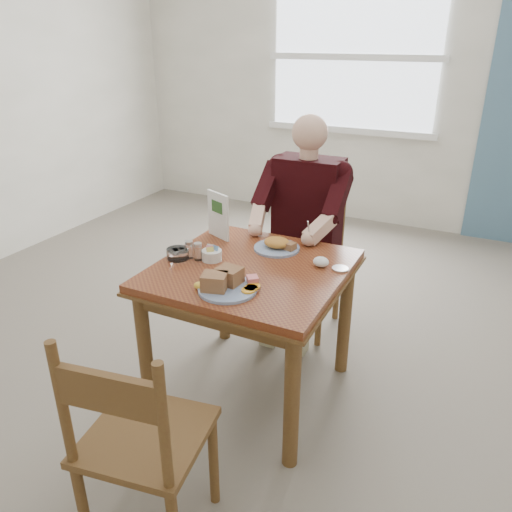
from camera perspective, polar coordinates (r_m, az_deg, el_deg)
The scene contains 16 objects.
floor at distance 2.86m, azimuth -0.50°, elevation -14.90°, with size 6.00×6.00×0.00m, color slate.
wall_back at distance 5.10m, azimuth 15.58°, elevation 18.74°, with size 5.50×5.50×0.00m, color white.
lemon_wedge at distance 2.25m, azimuth -6.39°, elevation -3.42°, with size 0.06×0.04×0.03m, color yellow.
napkin at distance 2.47m, azimuth 7.44°, elevation -0.66°, with size 0.08×0.06×0.05m, color white.
metal_dish at distance 2.46m, azimuth 9.59°, elevation -1.44°, with size 0.08×0.08×0.01m, color silver.
window at distance 5.15m, azimuth 11.11°, elevation 21.41°, with size 1.72×0.04×1.42m.
table at distance 2.51m, azimuth -0.55°, elevation -3.48°, with size 0.92×0.92×0.75m.
chair_far at distance 3.24m, azimuth 5.79°, elevation -0.13°, with size 0.42×0.42×0.95m.
chair_near at distance 1.92m, azimuth -13.14°, elevation -20.03°, with size 0.48×0.48×0.95m.
diner at distance 3.04m, azimuth 5.45°, elevation 4.97°, with size 0.53×0.56×1.39m.
near_plate at distance 2.23m, azimuth -3.45°, elevation -3.10°, with size 0.30×0.30×0.09m.
far_plate at distance 2.65m, azimuth 2.51°, elevation 1.25°, with size 0.29×0.29×0.07m.
caddy at distance 2.53m, azimuth -5.07°, elevation 0.12°, with size 0.11×0.11×0.08m.
shakers at distance 2.54m, azimuth -7.14°, elevation 0.65°, with size 0.10×0.05×0.09m.
creamer at distance 2.57m, azimuth -8.93°, elevation 0.28°, with size 0.14×0.14×0.05m.
menu at distance 2.78m, azimuth -4.35°, elevation 4.69°, with size 0.17×0.08×0.26m.
Camera 1 is at (1.00, -1.99, 1.80)m, focal length 35.00 mm.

